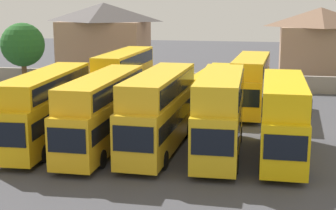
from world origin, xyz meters
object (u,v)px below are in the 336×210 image
Objects in this scene: bus_6 at (124,76)px; bus_8 at (215,87)px; bus_4 at (220,110)px; bus_1 at (47,105)px; house_terrace_left at (104,38)px; house_terrace_centre at (319,43)px; bus_2 at (103,108)px; bus_3 at (159,107)px; bus_9 at (251,81)px; tree_behind_wall at (23,45)px; bus_5 at (283,115)px; bus_7 at (162,87)px.

bus_8 is (8.25, 0.35, -0.82)m from bus_6.
bus_1 is at bearing -92.13° from bus_4.
house_terrace_left is 26.67m from house_terrace_centre.
bus_1 is at bearing -92.21° from bus_2.
bus_3 reaches higher than bus_6.
bus_6 is 27.05m from house_terrace_centre.
bus_8 is 3.21m from bus_9.
bus_8 is 21.94m from house_terrace_centre.
bus_6 is 1.22× the size of house_terrace_centre.
tree_behind_wall is (-24.72, 7.21, 2.06)m from bus_9.
bus_4 is 0.94× the size of house_terrace_left.
bus_4 is 1.02× the size of bus_5.
bus_9 is (8.99, 12.98, -0.01)m from bus_2.
bus_5 reaches higher than bus_8.
bus_5 is at bearing 39.30° from bus_7.
bus_1 reaches higher than bus_7.
bus_6 is at bearing -153.09° from bus_3.
bus_6 is (-9.91, 13.15, -0.07)m from bus_4.
bus_3 is at bearing 26.33° from bus_6.
bus_1 is 1.07× the size of bus_7.
bus_1 is 13.08m from bus_6.
bus_1 is 38.34m from house_terrace_centre.
bus_5 is 16.41m from bus_7.
house_terrace_centre is at bearing 143.37° from bus_7.
bus_3 is 7.75m from bus_5.
bus_3 is 12.90m from bus_7.
bus_8 is 24.59m from house_terrace_left.
bus_8 reaches higher than bus_7.
bus_6 is at bearing 169.66° from bus_1.
bus_7 is (-10.17, 12.85, -0.84)m from bus_5.
bus_4 is 0.93× the size of bus_7.
tree_behind_wall reaches higher than bus_6.
bus_7 is at bearing -127.58° from house_terrace_centre.
bus_8 is (5.91, 13.50, -0.73)m from bus_2.
bus_5 is 0.87× the size of bus_6.
bus_9 is at bearing 90.39° from bus_6.
bus_9 is 0.96× the size of house_terrace_left.
bus_8 is (-1.66, 13.49, -0.90)m from bus_4.
tree_behind_wall reaches higher than bus_4.
house_terrace_left reaches higher than bus_6.
bus_3 is 27.79m from tree_behind_wall.
bus_7 is at bearing -141.67° from bus_5.
bus_2 is 1.25× the size of house_terrace_centre.
bus_1 is 1.25× the size of house_terrace_centre.
bus_6 reaches higher than bus_1.
house_terrace_left is at bearing -147.50° from bus_7.
bus_2 is 13.36m from bus_6.
bus_3 is 13.71m from bus_9.
house_terrace_left is at bearing -178.14° from house_terrace_centre.
bus_4 reaches higher than bus_6.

